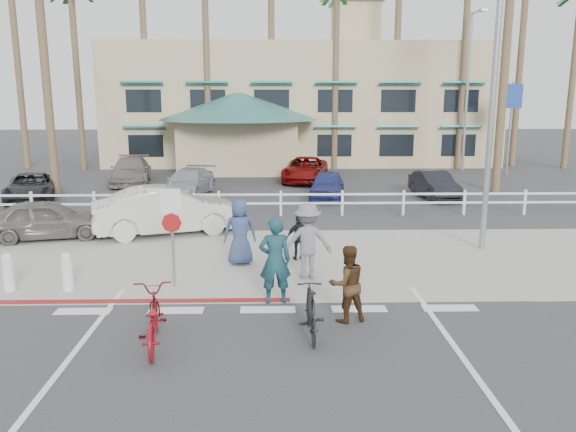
{
  "coord_description": "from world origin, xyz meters",
  "views": [
    {
      "loc": [
        0.16,
        -10.94,
        4.57
      ],
      "look_at": [
        0.51,
        3.44,
        1.5
      ],
      "focal_mm": 35.0,
      "sensor_mm": 36.0,
      "label": 1
    }
  ],
  "objects_px": {
    "bike_red": "(152,319)",
    "car_red_compact": "(47,219)",
    "sign_post": "(172,229)",
    "bike_black": "(311,311)",
    "car_white_sedan": "(168,211)"
  },
  "relations": [
    {
      "from": "bike_black",
      "to": "car_red_compact",
      "type": "bearing_deg",
      "value": -45.83
    },
    {
      "from": "bike_red",
      "to": "car_white_sedan",
      "type": "bearing_deg",
      "value": -90.18
    },
    {
      "from": "sign_post",
      "to": "car_white_sedan",
      "type": "distance_m",
      "value": 5.61
    },
    {
      "from": "bike_red",
      "to": "bike_black",
      "type": "xyz_separation_m",
      "value": [
        2.97,
        0.37,
        -0.03
      ]
    },
    {
      "from": "car_white_sedan",
      "to": "car_red_compact",
      "type": "distance_m",
      "value": 3.86
    },
    {
      "from": "bike_black",
      "to": "car_white_sedan",
      "type": "xyz_separation_m",
      "value": [
        -4.3,
        8.41,
        0.29
      ]
    },
    {
      "from": "sign_post",
      "to": "bike_black",
      "type": "bearing_deg",
      "value": -43.21
    },
    {
      "from": "sign_post",
      "to": "bike_black",
      "type": "relative_size",
      "value": 1.71
    },
    {
      "from": "sign_post",
      "to": "car_red_compact",
      "type": "relative_size",
      "value": 0.76
    },
    {
      "from": "bike_red",
      "to": "car_red_compact",
      "type": "height_order",
      "value": "car_red_compact"
    },
    {
      "from": "sign_post",
      "to": "bike_black",
      "type": "distance_m",
      "value": 4.42
    },
    {
      "from": "bike_red",
      "to": "bike_black",
      "type": "distance_m",
      "value": 3.0
    },
    {
      "from": "sign_post",
      "to": "car_red_compact",
      "type": "xyz_separation_m",
      "value": [
        -4.97,
        4.88,
        -0.8
      ]
    },
    {
      "from": "bike_red",
      "to": "car_red_compact",
      "type": "relative_size",
      "value": 0.53
    },
    {
      "from": "bike_black",
      "to": "car_red_compact",
      "type": "height_order",
      "value": "car_red_compact"
    }
  ]
}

